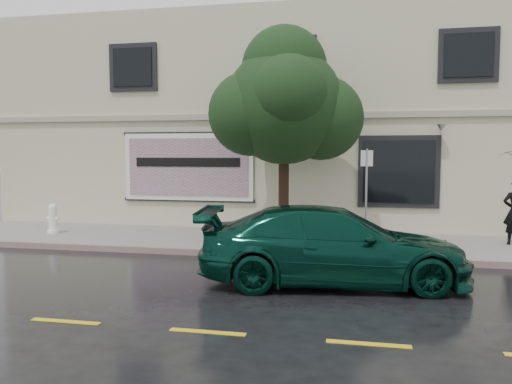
# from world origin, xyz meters

# --- Properties ---
(ground) EXTENTS (90.00, 90.00, 0.00)m
(ground) POSITION_xyz_m (0.00, 0.00, 0.00)
(ground) COLOR black
(ground) RESTS_ON ground
(sidewalk) EXTENTS (20.00, 3.50, 0.15)m
(sidewalk) POSITION_xyz_m (0.00, 3.25, 0.07)
(sidewalk) COLOR gray
(sidewalk) RESTS_ON ground
(curb) EXTENTS (20.00, 0.18, 0.16)m
(curb) POSITION_xyz_m (0.00, 1.50, 0.07)
(curb) COLOR slate
(curb) RESTS_ON ground
(road_marking) EXTENTS (19.00, 0.12, 0.01)m
(road_marking) POSITION_xyz_m (0.00, -3.50, 0.01)
(road_marking) COLOR gold
(road_marking) RESTS_ON ground
(building) EXTENTS (20.00, 8.12, 7.00)m
(building) POSITION_xyz_m (0.00, 9.00, 3.50)
(building) COLOR #BEB499
(building) RESTS_ON ground
(billboard) EXTENTS (4.30, 0.16, 2.20)m
(billboard) POSITION_xyz_m (-3.20, 4.92, 2.05)
(billboard) COLOR white
(billboard) RESTS_ON ground
(car) EXTENTS (5.34, 2.90, 1.48)m
(car) POSITION_xyz_m (1.58, -0.50, 0.74)
(car) COLOR #083227
(car) RESTS_ON ground
(street_tree) EXTENTS (3.07, 3.07, 5.11)m
(street_tree) POSITION_xyz_m (0.13, 2.96, 3.71)
(street_tree) COLOR #2F1E15
(street_tree) RESTS_ON sidewalk
(fire_hydrant) EXTENTS (0.36, 0.33, 0.87)m
(fire_hydrant) POSITION_xyz_m (-6.70, 3.00, 0.57)
(fire_hydrant) COLOR white
(fire_hydrant) RESTS_ON sidewalk
(sign_pole) EXTENTS (0.30, 0.09, 2.45)m
(sign_pole) POSITION_xyz_m (2.25, 2.68, 1.63)
(sign_pole) COLOR gray
(sign_pole) RESTS_ON sidewalk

